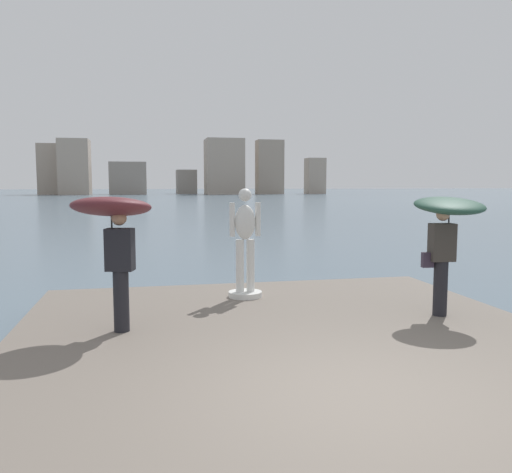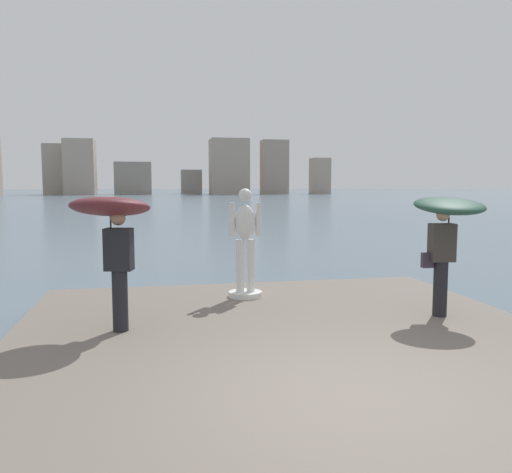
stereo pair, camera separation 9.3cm
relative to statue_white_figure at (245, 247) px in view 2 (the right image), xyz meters
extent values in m
plane|color=slate|center=(0.16, 35.34, -1.33)|extent=(400.00, 400.00, 0.00)
cube|color=#70665B|center=(0.16, -3.15, -1.13)|extent=(7.76, 9.03, 0.40)
cylinder|color=silver|center=(0.00, 0.00, -0.88)|extent=(0.62, 0.62, 0.10)
cylinder|color=silver|center=(-0.10, 0.00, -0.34)|extent=(0.15, 0.15, 0.98)
cylinder|color=silver|center=(0.10, 0.00, -0.34)|extent=(0.15, 0.15, 0.98)
ellipsoid|color=silver|center=(0.00, 0.00, 0.47)|extent=(0.38, 0.26, 0.64)
sphere|color=silver|center=(0.00, 0.00, 0.97)|extent=(0.24, 0.24, 0.24)
cylinder|color=silver|center=(-0.24, 0.00, 0.52)|extent=(0.10, 0.10, 0.62)
cylinder|color=silver|center=(0.24, 0.00, 0.52)|extent=(0.10, 0.10, 0.62)
cylinder|color=black|center=(-2.15, -1.88, -0.49)|extent=(0.22, 0.22, 0.88)
cube|color=black|center=(-2.15, -1.88, 0.25)|extent=(0.43, 0.33, 0.60)
sphere|color=#A87A5B|center=(-2.15, -1.88, 0.70)|extent=(0.21, 0.21, 0.21)
cylinder|color=#262626|center=(-2.25, -1.81, 0.54)|extent=(0.02, 0.02, 0.49)
ellipsoid|color=#5B2328|center=(-2.25, -1.81, 0.85)|extent=(1.37, 1.39, 0.40)
cylinder|color=black|center=(2.81, -1.98, -0.49)|extent=(0.22, 0.22, 0.88)
cube|color=#38332D|center=(2.81, -1.98, 0.25)|extent=(0.40, 0.27, 0.60)
sphere|color=tan|center=(2.81, -1.98, 0.70)|extent=(0.21, 0.21, 0.21)
cylinder|color=#262626|center=(2.93, -1.95, 0.54)|extent=(0.02, 0.02, 0.48)
ellipsoid|color=#234738|center=(2.93, -1.95, 0.83)|extent=(1.19, 1.21, 0.37)
cube|color=#332838|center=(2.59, -1.94, -0.03)|extent=(0.19, 0.12, 0.24)
cube|color=#A89989|center=(-23.55, 117.46, 4.42)|extent=(4.85, 4.12, 11.49)
cube|color=#A89989|center=(-17.48, 113.06, 4.79)|extent=(6.50, 6.69, 12.24)
cube|color=gray|center=(-6.05, 114.50, 2.36)|extent=(8.24, 5.79, 7.37)
cube|color=gray|center=(7.54, 119.04, 1.56)|extent=(4.72, 6.30, 5.78)
cube|color=#A89989|center=(15.89, 112.53, 5.06)|extent=(8.63, 7.94, 12.78)
cube|color=gray|center=(26.83, 112.61, 5.03)|extent=(6.20, 4.27, 12.71)
cube|color=#A89989|center=(38.14, 112.46, 2.97)|extent=(4.38, 4.03, 8.61)
camera|label=1|loc=(-1.75, -9.43, 1.18)|focal=36.66mm
camera|label=2|loc=(-1.66, -9.45, 1.18)|focal=36.66mm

